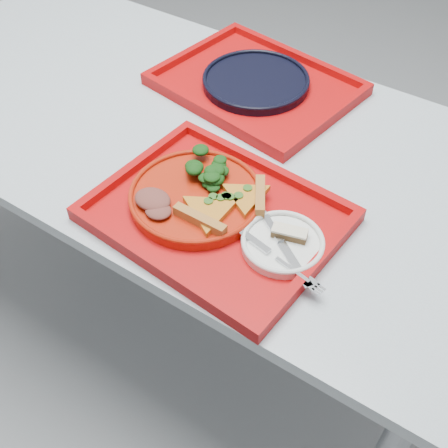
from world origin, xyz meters
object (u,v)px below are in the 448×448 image
(tray_main, at_px, (216,217))
(dessert_bar, at_px, (290,233))
(tray_far, at_px, (256,87))
(dinner_plate, at_px, (196,198))
(navy_plate, at_px, (256,82))

(tray_main, distance_m, dessert_bar, 0.15)
(tray_main, xyz_separation_m, tray_far, (-0.17, 0.42, 0.00))
(tray_main, relative_size, dinner_plate, 1.73)
(tray_main, bearing_deg, dinner_plate, 174.15)
(tray_main, xyz_separation_m, navy_plate, (-0.17, 0.42, 0.01))
(tray_main, bearing_deg, tray_far, 116.35)
(tray_main, height_order, dinner_plate, dinner_plate)
(tray_far, distance_m, dinner_plate, 0.43)
(tray_far, distance_m, navy_plate, 0.01)
(tray_main, height_order, dessert_bar, dessert_bar)
(tray_far, height_order, dinner_plate, dinner_plate)
(tray_far, bearing_deg, dinner_plate, -65.70)
(tray_far, xyz_separation_m, dinner_plate, (0.11, -0.41, 0.02))
(dinner_plate, height_order, navy_plate, dinner_plate)
(tray_far, height_order, navy_plate, navy_plate)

